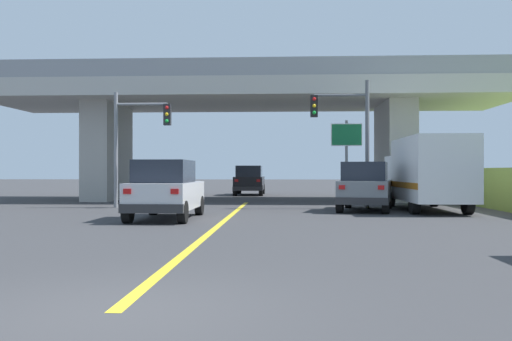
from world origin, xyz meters
name	(u,v)px	position (x,y,z in m)	size (l,w,h in m)	color
ground	(249,200)	(0.00, 25.47, 0.00)	(160.00, 160.00, 0.00)	#353538
overpass_bridge	(249,110)	(0.00, 25.47, 5.13)	(28.98, 8.43, 7.30)	#B7B5AD
lane_divider_stripe	(222,222)	(0.00, 11.46, 0.00)	(0.20, 22.93, 0.01)	yellow
suv_lead	(166,190)	(-2.07, 12.67, 1.01)	(2.01, 4.61, 2.02)	silver
suv_crossing	(365,186)	(5.35, 17.09, 1.01)	(2.86, 4.63, 2.02)	slate
box_truck	(428,172)	(7.94, 17.30, 1.59)	(2.33, 7.13, 3.01)	silver
sedan_oncoming	(249,180)	(-0.43, 32.38, 1.01)	(1.98, 4.66, 2.02)	black
traffic_signal_nearside	(348,128)	(4.81, 18.48, 3.57)	(2.58, 0.36, 5.65)	#56595E
traffic_signal_farside	(135,134)	(-4.76, 18.63, 3.34)	(2.60, 0.36, 5.21)	slate
highway_sign	(347,143)	(5.15, 22.39, 3.10)	(1.58, 0.17, 4.24)	slate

